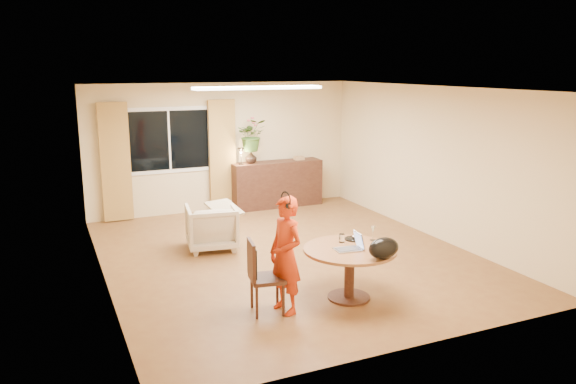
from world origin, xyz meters
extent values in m
plane|color=brown|center=(0.00, 0.00, 0.00)|extent=(6.50, 6.50, 0.00)
plane|color=white|center=(0.00, 0.00, 2.60)|extent=(6.50, 6.50, 0.00)
plane|color=#D8BB8C|center=(0.00, 3.25, 1.30)|extent=(5.50, 0.00, 5.50)
plane|color=#D8BB8C|center=(-2.75, 0.00, 1.30)|extent=(0.00, 6.50, 6.50)
plane|color=#D8BB8C|center=(2.75, 0.00, 1.30)|extent=(0.00, 6.50, 6.50)
cube|color=white|center=(-1.10, 3.23, 1.50)|extent=(1.70, 0.02, 1.30)
cube|color=black|center=(-1.10, 3.22, 1.50)|extent=(1.55, 0.01, 1.15)
cube|color=white|center=(-1.10, 3.22, 1.50)|extent=(0.04, 0.01, 1.15)
cube|color=olive|center=(-2.15, 3.15, 1.15)|extent=(0.55, 0.08, 2.25)
cube|color=olive|center=(-0.05, 3.15, 1.15)|extent=(0.55, 0.08, 2.25)
cube|color=white|center=(0.00, 1.20, 2.57)|extent=(2.20, 0.35, 0.05)
cylinder|color=brown|center=(0.05, -1.85, 0.65)|extent=(1.18, 1.18, 0.04)
cylinder|color=black|center=(0.05, -1.85, 0.32)|extent=(0.13, 0.13, 0.64)
cylinder|color=black|center=(0.05, -1.85, 0.01)|extent=(0.55, 0.55, 0.03)
imported|color=red|center=(-0.85, -1.87, 0.72)|extent=(0.59, 0.46, 1.43)
imported|color=beige|center=(-0.99, 0.81, 0.36)|extent=(0.89, 0.91, 0.73)
cube|color=black|center=(1.08, 3.01, 0.48)|extent=(1.93, 0.47, 0.97)
imported|color=black|center=(0.51, 3.01, 1.09)|extent=(0.30, 0.30, 0.25)
imported|color=#2D5C22|center=(0.54, 3.01, 1.54)|extent=(0.69, 0.63, 0.66)
camera|label=1|loc=(-3.40, -7.70, 2.92)|focal=35.00mm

